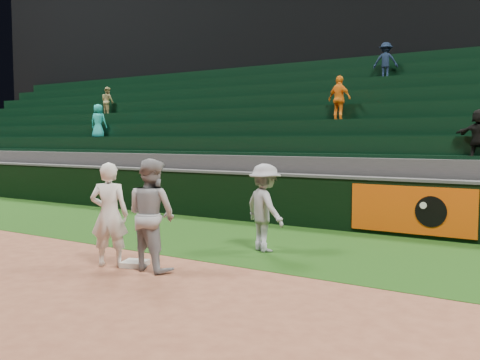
% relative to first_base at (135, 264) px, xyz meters
% --- Properties ---
extents(ground, '(70.00, 70.00, 0.00)m').
position_rel_first_base_xyz_m(ground, '(0.12, -0.04, -0.04)').
color(ground, brown).
rests_on(ground, ground).
extents(foul_grass, '(36.00, 4.20, 0.01)m').
position_rel_first_base_xyz_m(foul_grass, '(0.12, 2.96, -0.04)').
color(foul_grass, '#14340D').
rests_on(foul_grass, ground).
extents(upper_deck, '(40.00, 12.00, 12.00)m').
position_rel_first_base_xyz_m(upper_deck, '(0.12, 17.41, 5.96)').
color(upper_deck, black).
rests_on(upper_deck, ground).
extents(first_base, '(0.49, 0.49, 0.09)m').
position_rel_first_base_xyz_m(first_base, '(0.00, 0.00, 0.00)').
color(first_base, white).
rests_on(first_base, ground).
extents(first_baseman, '(0.74, 0.67, 1.71)m').
position_rel_first_base_xyz_m(first_baseman, '(-0.34, -0.22, 0.81)').
color(first_baseman, silver).
rests_on(first_baseman, ground).
extents(baserunner, '(0.93, 0.75, 1.78)m').
position_rel_first_base_xyz_m(baserunner, '(0.41, -0.03, 0.85)').
color(baserunner, '#90939A').
rests_on(baserunner, ground).
extents(base_coach, '(1.21, 1.02, 1.62)m').
position_rel_first_base_xyz_m(base_coach, '(1.21, 2.16, 0.78)').
color(base_coach, gray).
rests_on(base_coach, foul_grass).
extents(field_wall, '(36.00, 0.45, 1.25)m').
position_rel_first_base_xyz_m(field_wall, '(0.15, 5.16, 0.59)').
color(field_wall, black).
rests_on(field_wall, ground).
extents(stadium_seating, '(36.00, 5.95, 5.05)m').
position_rel_first_base_xyz_m(stadium_seating, '(0.12, 8.93, 1.66)').
color(stadium_seating, '#333235').
rests_on(stadium_seating, ground).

